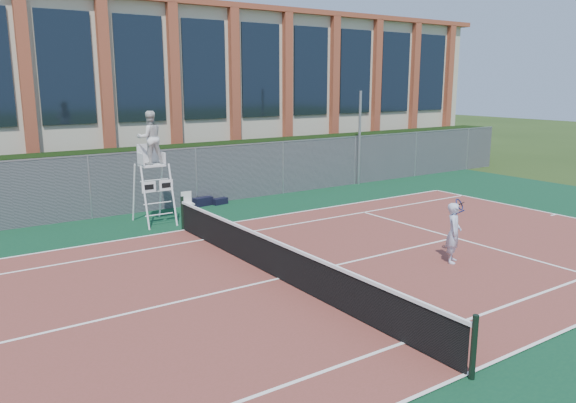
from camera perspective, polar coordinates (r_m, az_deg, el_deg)
ground at (r=13.64m, az=-0.92°, el=-7.95°), size 120.00×120.00×0.00m
apron at (r=14.43m, az=-3.12°, el=-6.79°), size 36.00×20.00×0.01m
tennis_court at (r=13.63m, az=-0.92°, el=-7.87°), size 23.77×10.97×0.02m
tennis_net at (r=13.46m, az=-0.92°, el=-5.80°), size 0.10×11.30×1.10m
fence at (r=21.04m, az=-14.24°, el=1.93°), size 40.00×0.06×2.20m
hedge at (r=22.16m, az=-15.32°, el=2.37°), size 40.00×1.40×2.20m
building at (r=29.51m, az=-20.83°, el=10.27°), size 45.00×10.60×8.22m
steel_pole at (r=26.05m, az=7.27°, el=6.39°), size 0.12×0.12×4.28m
umpire_chair at (r=19.05m, az=-13.84°, el=6.01°), size 1.06×1.63×3.79m
plastic_chair at (r=20.36m, az=-10.20°, el=0.02°), size 0.41×0.41×0.82m
sports_bag_near at (r=21.75m, az=-8.64°, el=-0.00°), size 0.80×0.42×0.33m
sports_bag_far at (r=21.92m, az=-6.93°, el=0.03°), size 0.64×0.36×0.24m
tennis_player at (r=15.22m, az=16.48°, el=-3.04°), size 0.96×0.75×1.61m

